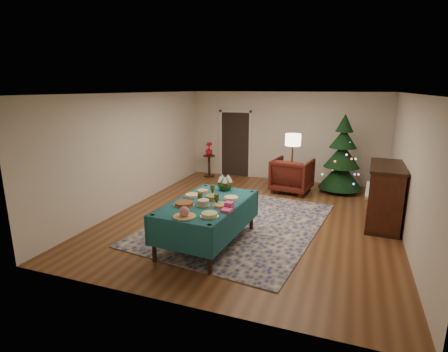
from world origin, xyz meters
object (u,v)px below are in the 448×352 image
(christmas_tree, at_px, (342,157))
(buffet_table, at_px, (207,210))
(side_table, at_px, (209,166))
(armchair, at_px, (292,174))
(floor_lamp, at_px, (293,144))
(piano, at_px, (384,196))
(potted_plant, at_px, (209,152))
(gift_box, at_px, (229,205))

(christmas_tree, bearing_deg, buffet_table, -115.88)
(side_table, bearing_deg, buffet_table, -67.69)
(armchair, bearing_deg, christmas_tree, -149.69)
(buffet_table, height_order, floor_lamp, floor_lamp)
(side_table, height_order, piano, piano)
(potted_plant, distance_m, christmas_tree, 4.08)
(christmas_tree, bearing_deg, gift_box, -109.84)
(buffet_table, distance_m, gift_box, 0.56)
(side_table, relative_size, christmas_tree, 0.33)
(buffet_table, bearing_deg, piano, 35.04)
(buffet_table, relative_size, potted_plant, 5.12)
(armchair, distance_m, piano, 2.81)
(floor_lamp, xyz_separation_m, christmas_tree, (1.21, 0.87, -0.44))
(gift_box, height_order, christmas_tree, christmas_tree)
(armchair, relative_size, christmas_tree, 0.48)
(armchair, distance_m, side_table, 2.93)
(gift_box, bearing_deg, christmas_tree, 70.16)
(gift_box, bearing_deg, side_table, 116.28)
(buffet_table, xyz_separation_m, christmas_tree, (2.13, 4.40, 0.31))
(gift_box, distance_m, potted_plant, 5.45)
(side_table, bearing_deg, potted_plant, 0.00)
(gift_box, distance_m, side_table, 5.47)
(gift_box, distance_m, christmas_tree, 4.87)
(armchair, bearing_deg, side_table, -7.17)
(buffet_table, distance_m, piano, 3.76)
(piano, bearing_deg, potted_plant, 153.10)
(gift_box, bearing_deg, piano, 42.00)
(side_table, distance_m, potted_plant, 0.48)
(floor_lamp, distance_m, side_table, 3.26)
(potted_plant, relative_size, piano, 0.28)
(armchair, xyz_separation_m, potted_plant, (-2.81, 0.80, 0.30))
(armchair, height_order, christmas_tree, christmas_tree)
(side_table, bearing_deg, gift_box, -63.72)
(gift_box, xyz_separation_m, potted_plant, (-2.41, 4.88, -0.06))
(christmas_tree, relative_size, piano, 1.41)
(armchair, bearing_deg, piano, 150.30)
(christmas_tree, distance_m, piano, 2.45)
(piano, bearing_deg, christmas_tree, 112.91)
(armchair, relative_size, potted_plant, 2.41)
(buffet_table, bearing_deg, christmas_tree, 64.12)
(potted_plant, bearing_deg, armchair, -15.86)
(floor_lamp, bearing_deg, buffet_table, -104.60)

